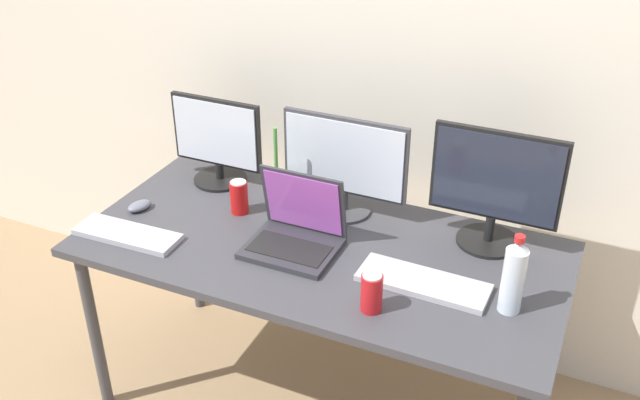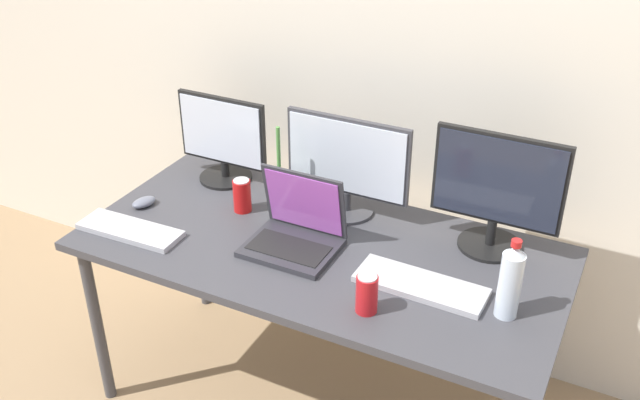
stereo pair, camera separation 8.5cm
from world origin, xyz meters
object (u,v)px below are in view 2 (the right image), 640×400
(soda_can_by_laptop, at_px, (242,195))
(bamboo_vase, at_px, (280,193))
(keyboard_main, at_px, (421,285))
(soda_can_near_keyboard, at_px, (367,294))
(monitor_right, at_px, (497,190))
(laptop_silver, at_px, (296,230))
(water_bottle, at_px, (510,281))
(monitor_left, at_px, (223,139))
(mouse_by_keyboard, at_px, (144,202))
(work_desk, at_px, (320,260))
(keyboard_aux, at_px, (130,230))
(monitor_center, at_px, (347,164))

(soda_can_by_laptop, height_order, bamboo_vase, bamboo_vase)
(keyboard_main, distance_m, soda_can_near_keyboard, 0.22)
(monitor_right, relative_size, soda_can_near_keyboard, 3.43)
(laptop_silver, bearing_deg, water_bottle, -4.02)
(laptop_silver, height_order, soda_can_near_keyboard, laptop_silver)
(monitor_left, xyz_separation_m, bamboo_vase, (0.32, -0.12, -0.10))
(mouse_by_keyboard, height_order, bamboo_vase, bamboo_vase)
(monitor_left, distance_m, bamboo_vase, 0.36)
(water_bottle, bearing_deg, mouse_by_keyboard, 178.79)
(monitor_right, bearing_deg, monitor_left, 179.36)
(monitor_right, xyz_separation_m, soda_can_near_keyboard, (-0.24, -0.50, -0.16))
(work_desk, xyz_separation_m, monitor_right, (0.52, 0.25, 0.28))
(keyboard_main, bearing_deg, soda_can_by_laptop, 169.61)
(work_desk, relative_size, keyboard_main, 4.00)
(monitor_right, relative_size, laptop_silver, 1.43)
(monitor_right, distance_m, keyboard_aux, 1.26)
(work_desk, bearing_deg, soda_can_near_keyboard, -41.89)
(keyboard_main, height_order, keyboard_aux, same)
(monitor_left, bearing_deg, bamboo_vase, -21.14)
(monitor_left, xyz_separation_m, keyboard_aux, (-0.08, -0.49, -0.16))
(monitor_left, relative_size, soda_can_by_laptop, 2.99)
(monitor_left, height_order, water_bottle, monitor_left)
(monitor_center, bearing_deg, soda_can_by_laptop, -155.56)
(monitor_center, xyz_separation_m, bamboo_vase, (-0.22, -0.10, -0.12))
(laptop_silver, relative_size, soda_can_by_laptop, 2.40)
(monitor_right, distance_m, soda_can_near_keyboard, 0.58)
(keyboard_aux, bearing_deg, keyboard_main, 6.76)
(monitor_right, height_order, keyboard_aux, monitor_right)
(mouse_by_keyboard, height_order, soda_can_near_keyboard, soda_can_near_keyboard)
(work_desk, height_order, monitor_right, monitor_right)
(monitor_left, xyz_separation_m, water_bottle, (1.21, -0.35, -0.05))
(laptop_silver, relative_size, keyboard_aux, 0.79)
(soda_can_near_keyboard, bearing_deg, monitor_center, 120.74)
(monitor_right, distance_m, keyboard_main, 0.41)
(monitor_center, bearing_deg, monitor_left, 177.67)
(monitor_center, relative_size, mouse_by_keyboard, 4.94)
(bamboo_vase, bearing_deg, keyboard_main, -18.90)
(bamboo_vase, bearing_deg, keyboard_aux, -137.69)
(monitor_left, relative_size, water_bottle, 1.44)
(work_desk, xyz_separation_m, laptop_silver, (-0.07, -0.03, 0.12))
(work_desk, bearing_deg, keyboard_aux, -160.63)
(water_bottle, bearing_deg, monitor_left, 163.94)
(monitor_center, distance_m, soda_can_near_keyboard, 0.59)
(monitor_center, bearing_deg, work_desk, -86.66)
(work_desk, bearing_deg, keyboard_main, -10.47)
(keyboard_aux, distance_m, soda_can_near_keyboard, 0.92)
(monitor_center, distance_m, laptop_silver, 0.31)
(work_desk, relative_size, keyboard_aux, 4.34)
(mouse_by_keyboard, bearing_deg, monitor_center, 42.00)
(monitor_right, height_order, bamboo_vase, monitor_right)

